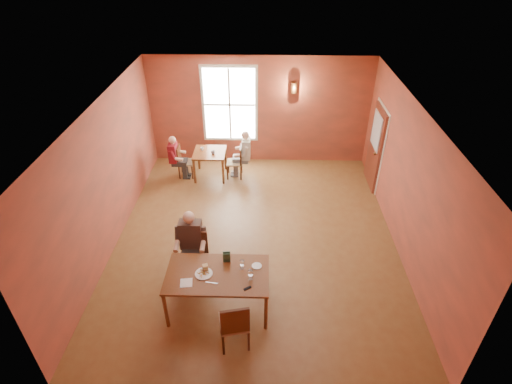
{
  "coord_description": "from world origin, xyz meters",
  "views": [
    {
      "loc": [
        0.19,
        -6.76,
        5.71
      ],
      "look_at": [
        0.0,
        0.2,
        1.05
      ],
      "focal_mm": 28.0,
      "sensor_mm": 36.0,
      "label": 1
    }
  ],
  "objects_px": {
    "second_table": "(210,164)",
    "chair_diner_maroon": "(186,161)",
    "chair_diner_white": "(234,162)",
    "diner_white": "(235,156)",
    "main_table": "(219,290)",
    "diner_main": "(194,254)",
    "chair_diner_main": "(195,260)",
    "chair_empty": "(234,321)",
    "diner_maroon": "(185,157)"
  },
  "relations": [
    {
      "from": "diner_white",
      "to": "diner_main",
      "type": "bearing_deg",
      "value": 172.9
    },
    {
      "from": "main_table",
      "to": "diner_white",
      "type": "distance_m",
      "value": 4.5
    },
    {
      "from": "chair_diner_main",
      "to": "chair_empty",
      "type": "bearing_deg",
      "value": 121.04
    },
    {
      "from": "chair_empty",
      "to": "chair_diner_maroon",
      "type": "xyz_separation_m",
      "value": [
        -1.67,
        5.21,
        -0.06
      ]
    },
    {
      "from": "second_table",
      "to": "chair_diner_maroon",
      "type": "height_order",
      "value": "chair_diner_maroon"
    },
    {
      "from": "diner_main",
      "to": "chair_empty",
      "type": "xyz_separation_m",
      "value": [
        0.82,
        -1.34,
        -0.18
      ]
    },
    {
      "from": "chair_empty",
      "to": "second_table",
      "type": "height_order",
      "value": "chair_empty"
    },
    {
      "from": "chair_diner_main",
      "to": "diner_main",
      "type": "bearing_deg",
      "value": 90.0
    },
    {
      "from": "chair_diner_main",
      "to": "second_table",
      "type": "bearing_deg",
      "value": -87.06
    },
    {
      "from": "diner_main",
      "to": "diner_white",
      "type": "distance_m",
      "value": 3.9
    },
    {
      "from": "chair_diner_main",
      "to": "chair_diner_white",
      "type": "relative_size",
      "value": 1.13
    },
    {
      "from": "chair_diner_main",
      "to": "diner_maroon",
      "type": "distance_m",
      "value": 3.94
    },
    {
      "from": "chair_diner_maroon",
      "to": "chair_diner_white",
      "type": "bearing_deg",
      "value": 90.0
    },
    {
      "from": "chair_diner_main",
      "to": "second_table",
      "type": "height_order",
      "value": "chair_diner_main"
    },
    {
      "from": "diner_main",
      "to": "chair_diner_white",
      "type": "height_order",
      "value": "diner_main"
    },
    {
      "from": "main_table",
      "to": "diner_white",
      "type": "relative_size",
      "value": 1.4
    },
    {
      "from": "second_table",
      "to": "main_table",
      "type": "bearing_deg",
      "value": -81.18
    },
    {
      "from": "chair_diner_main",
      "to": "diner_white",
      "type": "bearing_deg",
      "value": -97.16
    },
    {
      "from": "main_table",
      "to": "diner_maroon",
      "type": "relative_size",
      "value": 1.49
    },
    {
      "from": "chair_diner_main",
      "to": "second_table",
      "type": "xyz_separation_m",
      "value": [
        -0.2,
        3.84,
        -0.14
      ]
    },
    {
      "from": "diner_main",
      "to": "chair_empty",
      "type": "distance_m",
      "value": 1.58
    },
    {
      "from": "diner_main",
      "to": "second_table",
      "type": "height_order",
      "value": "diner_main"
    },
    {
      "from": "second_table",
      "to": "diner_maroon",
      "type": "relative_size",
      "value": 0.71
    },
    {
      "from": "diner_white",
      "to": "chair_diner_maroon",
      "type": "xyz_separation_m",
      "value": [
        -1.33,
        0.0,
        -0.19
      ]
    },
    {
      "from": "diner_white",
      "to": "chair_diner_maroon",
      "type": "relative_size",
      "value": 1.42
    },
    {
      "from": "chair_diner_main",
      "to": "chair_diner_white",
      "type": "distance_m",
      "value": 3.87
    },
    {
      "from": "chair_diner_main",
      "to": "diner_main",
      "type": "relative_size",
      "value": 0.74
    },
    {
      "from": "diner_maroon",
      "to": "chair_diner_maroon",
      "type": "bearing_deg",
      "value": 90.0
    },
    {
      "from": "main_table",
      "to": "chair_diner_white",
      "type": "distance_m",
      "value": 4.49
    },
    {
      "from": "chair_empty",
      "to": "diner_maroon",
      "type": "distance_m",
      "value": 5.49
    },
    {
      "from": "main_table",
      "to": "diner_main",
      "type": "distance_m",
      "value": 0.84
    },
    {
      "from": "main_table",
      "to": "chair_diner_main",
      "type": "bearing_deg",
      "value": 127.57
    },
    {
      "from": "diner_white",
      "to": "chair_diner_maroon",
      "type": "distance_m",
      "value": 1.34
    },
    {
      "from": "second_table",
      "to": "chair_diner_maroon",
      "type": "xyz_separation_m",
      "value": [
        -0.65,
        0.0,
        0.07
      ]
    },
    {
      "from": "main_table",
      "to": "chair_diner_maroon",
      "type": "relative_size",
      "value": 1.98
    },
    {
      "from": "chair_diner_main",
      "to": "chair_empty",
      "type": "distance_m",
      "value": 1.6
    },
    {
      "from": "chair_empty",
      "to": "second_table",
      "type": "relative_size",
      "value": 1.21
    },
    {
      "from": "main_table",
      "to": "chair_diner_white",
      "type": "relative_size",
      "value": 1.93
    },
    {
      "from": "chair_diner_main",
      "to": "chair_diner_white",
      "type": "xyz_separation_m",
      "value": [
        0.45,
        3.84,
        -0.06
      ]
    },
    {
      "from": "diner_white",
      "to": "diner_maroon",
      "type": "xyz_separation_m",
      "value": [
        -1.36,
        0.0,
        -0.04
      ]
    },
    {
      "from": "main_table",
      "to": "chair_diner_maroon",
      "type": "xyz_separation_m",
      "value": [
        -1.35,
        4.49,
        0.03
      ]
    },
    {
      "from": "second_table",
      "to": "diner_white",
      "type": "height_order",
      "value": "diner_white"
    },
    {
      "from": "diner_main",
      "to": "diner_white",
      "type": "bearing_deg",
      "value": -97.1
    },
    {
      "from": "diner_main",
      "to": "diner_white",
      "type": "xyz_separation_m",
      "value": [
        0.48,
        3.87,
        -0.06
      ]
    },
    {
      "from": "main_table",
      "to": "chair_empty",
      "type": "relative_size",
      "value": 1.73
    },
    {
      "from": "main_table",
      "to": "diner_main",
      "type": "bearing_deg",
      "value": 128.88
    },
    {
      "from": "diner_maroon",
      "to": "second_table",
      "type": "bearing_deg",
      "value": 90.0
    },
    {
      "from": "chair_empty",
      "to": "chair_diner_maroon",
      "type": "relative_size",
      "value": 1.15
    },
    {
      "from": "chair_empty",
      "to": "chair_diner_main",
      "type": "bearing_deg",
      "value": 109.4
    },
    {
      "from": "diner_main",
      "to": "diner_maroon",
      "type": "height_order",
      "value": "diner_main"
    }
  ]
}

